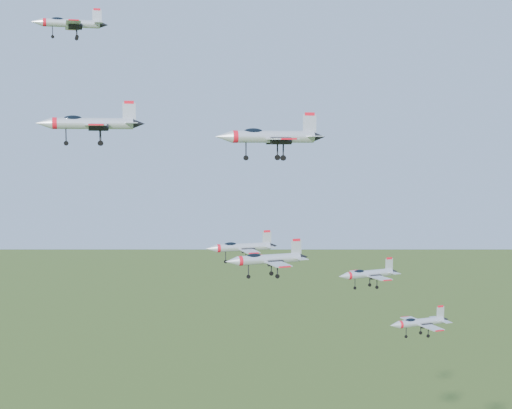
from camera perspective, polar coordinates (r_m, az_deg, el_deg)
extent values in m
cylinder|color=silver|center=(106.91, -14.55, 13.84)|extent=(7.86, 1.61, 1.13)
cone|color=silver|center=(106.88, -17.13, 13.79)|extent=(1.63, 1.22, 1.13)
cone|color=black|center=(107.14, -12.07, 13.87)|extent=(1.27, 1.03, 0.96)
ellipsoid|color=black|center=(106.94, -15.61, 14.05)|extent=(1.95, 0.93, 0.72)
cube|color=silver|center=(104.49, -14.41, 13.94)|extent=(2.23, 3.93, 0.12)
cube|color=silver|center=(109.28, -14.49, 13.53)|extent=(2.23, 3.93, 0.12)
cube|color=silver|center=(107.26, -12.60, 14.49)|extent=(1.30, 0.19, 1.82)
cube|color=red|center=(107.43, -12.61, 14.99)|extent=(0.96, 0.18, 0.30)
cylinder|color=silver|center=(93.88, -12.92, 6.34)|extent=(10.13, 1.75, 1.46)
cone|color=silver|center=(93.95, -16.63, 6.26)|extent=(2.06, 1.52, 1.46)
cone|color=black|center=(94.18, -9.35, 6.39)|extent=(1.60, 1.28, 1.24)
ellipsoid|color=black|center=(93.88, -14.44, 6.64)|extent=(2.50, 1.12, 0.92)
cube|color=silver|center=(90.74, -12.73, 6.22)|extent=(2.72, 5.01, 0.16)
cube|color=silver|center=(97.02, -12.82, 6.13)|extent=(2.72, 5.01, 0.16)
cube|color=silver|center=(94.14, -10.12, 7.31)|extent=(1.68, 0.18, 2.35)
cube|color=red|center=(94.20, -10.13, 8.06)|extent=(1.24, 0.19, 0.39)
cylinder|color=silver|center=(78.83, 1.38, 5.44)|extent=(9.32, 1.68, 1.34)
cone|color=silver|center=(77.49, -2.60, 5.45)|extent=(1.90, 1.41, 1.34)
cone|color=black|center=(80.46, 5.07, 5.42)|extent=(1.48, 1.19, 1.14)
ellipsoid|color=black|center=(78.24, -0.22, 5.82)|extent=(2.30, 1.05, 0.85)
cube|color=silver|center=(76.11, 2.13, 5.27)|extent=(2.54, 4.62, 0.14)
cube|color=silver|center=(81.66, 0.97, 5.25)|extent=(2.54, 4.62, 0.14)
cube|color=silver|center=(80.11, 4.31, 6.42)|extent=(1.55, 0.18, 2.16)
cube|color=red|center=(80.14, 4.32, 7.23)|extent=(1.14, 0.19, 0.36)
cylinder|color=silver|center=(101.63, -1.03, -3.43)|extent=(7.91, 1.87, 1.13)
cone|color=silver|center=(100.39, -3.61, -3.54)|extent=(1.67, 1.28, 1.13)
cone|color=black|center=(103.01, 1.39, -3.32)|extent=(1.31, 1.07, 0.96)
ellipsoid|color=black|center=(101.04, -2.07, -3.24)|extent=(1.99, 0.99, 0.72)
cube|color=silver|center=(99.41, -0.53, -3.74)|extent=(2.36, 4.01, 0.12)
cube|color=silver|center=(104.02, -1.32, -3.36)|extent=(2.36, 4.01, 0.12)
cube|color=silver|center=(102.54, 0.88, -2.69)|extent=(1.31, 0.23, 1.83)
cube|color=red|center=(102.42, 0.88, -2.16)|extent=(0.97, 0.21, 0.30)
cylinder|color=silver|center=(89.18, 1.04, -4.39)|extent=(8.29, 2.38, 1.18)
cone|color=silver|center=(87.49, -1.96, -4.57)|extent=(1.80, 1.41, 1.18)
cone|color=black|center=(91.03, 3.82, -4.21)|extent=(1.41, 1.18, 1.01)
ellipsoid|color=black|center=(88.39, -0.16, -4.18)|extent=(2.11, 1.14, 0.75)
cube|color=silver|center=(86.95, 1.78, -4.78)|extent=(2.66, 4.27, 0.13)
cube|color=silver|center=(91.62, 0.55, -4.28)|extent=(2.66, 4.27, 0.13)
cube|color=silver|center=(90.43, 3.25, -3.48)|extent=(1.37, 0.31, 1.91)
cube|color=red|center=(90.29, 3.25, -2.85)|extent=(1.01, 0.27, 0.32)
cylinder|color=silver|center=(109.37, 9.08, -5.50)|extent=(7.85, 2.80, 1.13)
cone|color=silver|center=(106.85, 6.99, -5.72)|extent=(1.77, 1.44, 1.13)
cone|color=black|center=(111.92, 11.00, -5.29)|extent=(1.39, 1.20, 0.96)
ellipsoid|color=black|center=(108.25, 8.24, -5.37)|extent=(2.04, 1.21, 0.71)
cube|color=silver|center=(107.54, 9.88, -5.81)|extent=(2.78, 4.15, 0.12)
cube|color=silver|center=(111.48, 8.45, -5.40)|extent=(2.78, 4.15, 0.12)
cube|color=silver|center=(111.17, 10.61, -4.74)|extent=(1.29, 0.39, 1.82)
cube|color=red|center=(111.01, 10.61, -4.25)|extent=(0.96, 0.33, 0.30)
cylinder|color=silver|center=(125.92, 13.05, -9.16)|extent=(8.86, 2.75, 1.27)
cone|color=silver|center=(123.03, 11.02, -9.46)|extent=(1.95, 1.55, 1.27)
cone|color=black|center=(128.85, 14.91, -8.88)|extent=(1.53, 1.30, 1.08)
ellipsoid|color=black|center=(124.61, 12.24, -9.07)|extent=(2.27, 1.27, 0.80)
cube|color=silver|center=(123.95, 13.86, -9.52)|extent=(2.95, 4.61, 0.14)
cube|color=silver|center=(128.25, 12.41, -9.00)|extent=(2.95, 4.61, 0.14)
cube|color=silver|center=(127.91, 14.54, -8.36)|extent=(1.46, 0.37, 2.05)
cube|color=red|center=(127.67, 14.55, -7.90)|extent=(1.08, 0.32, 0.34)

